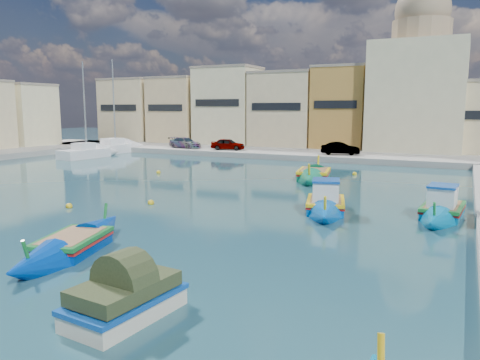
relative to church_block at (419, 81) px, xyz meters
The scene contains 13 objects.
ground 42.08m from the church_block, 104.04° to the right, with size 160.00×160.00×0.00m, color #173845.
north_quay 15.16m from the church_block, 141.34° to the right, with size 80.00×8.00×0.60m, color gray.
north_townhouses 4.81m from the church_block, 169.17° to the right, with size 83.20×7.87×10.19m.
church_block is the anchor object (origin of this frame).
parked_cars 21.58m from the church_block, 152.18° to the right, with size 23.29×2.56×1.32m.
luzzu_turquoise_cabin 33.60m from the church_block, 82.07° to the right, with size 2.43×8.22×2.60m.
luzzu_blue_cabin 34.63m from the church_block, 91.93° to the right, with size 3.74×7.86×2.70m.
luzzu_green 25.07m from the church_block, 102.11° to the right, with size 3.69×8.80×2.69m.
luzzu_blue_south 46.14m from the church_block, 100.00° to the right, with size 3.93×8.10×2.28m.
tender_near 49.03m from the church_block, 92.81° to the right, with size 2.01×3.32×1.56m.
yacht_north 35.62m from the church_block, 160.40° to the right, with size 3.74×9.23×11.98m.
yacht_midnorth 37.21m from the church_block, 150.78° to the right, with size 3.11×8.01×11.10m.
mooring_buoys 35.71m from the church_block, 103.33° to the right, with size 24.94×27.92×0.36m.
Camera 1 is at (15.36, -17.41, 5.45)m, focal length 35.00 mm.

